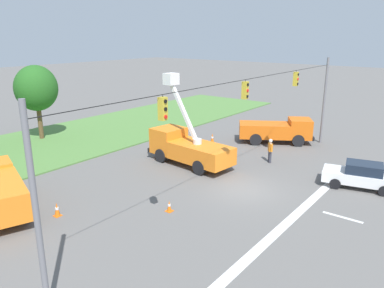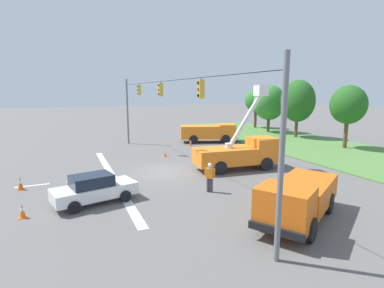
{
  "view_description": "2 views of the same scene",
  "coord_description": "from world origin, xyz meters",
  "px_view_note": "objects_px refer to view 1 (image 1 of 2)",
  "views": [
    {
      "loc": [
        -18.34,
        -10.19,
        8.92
      ],
      "look_at": [
        -0.18,
        3.82,
        2.23
      ],
      "focal_mm": 35.0,
      "sensor_mm": 36.0,
      "label": 1
    },
    {
      "loc": [
        20.77,
        -6.58,
        5.93
      ],
      "look_at": [
        -2.17,
        3.24,
        1.49
      ],
      "focal_mm": 28.0,
      "sensor_mm": 36.0,
      "label": 2
    }
  ],
  "objects_px": {
    "road_worker": "(270,149)",
    "utility_truck_support_near": "(277,130)",
    "sedan_white": "(361,175)",
    "traffic_cone_near_bucket": "(57,209)",
    "tree_east": "(36,88)",
    "utility_truck_bucket_lift": "(187,146)",
    "traffic_cone_mid_right": "(212,138)",
    "traffic_cone_mid_left": "(169,206)"
  },
  "relations": [
    {
      "from": "tree_east",
      "to": "traffic_cone_near_bucket",
      "type": "distance_m",
      "value": 16.63
    },
    {
      "from": "road_worker",
      "to": "traffic_cone_mid_left",
      "type": "height_order",
      "value": "road_worker"
    },
    {
      "from": "tree_east",
      "to": "utility_truck_bucket_lift",
      "type": "distance_m",
      "value": 14.96
    },
    {
      "from": "sedan_white",
      "to": "traffic_cone_near_bucket",
      "type": "height_order",
      "value": "sedan_white"
    },
    {
      "from": "traffic_cone_near_bucket",
      "to": "tree_east",
      "type": "bearing_deg",
      "value": 61.37
    },
    {
      "from": "traffic_cone_mid_left",
      "to": "traffic_cone_mid_right",
      "type": "relative_size",
      "value": 0.75
    },
    {
      "from": "utility_truck_support_near",
      "to": "traffic_cone_mid_left",
      "type": "bearing_deg",
      "value": -175.26
    },
    {
      "from": "utility_truck_bucket_lift",
      "to": "sedan_white",
      "type": "height_order",
      "value": "utility_truck_bucket_lift"
    },
    {
      "from": "tree_east",
      "to": "traffic_cone_mid_left",
      "type": "relative_size",
      "value": 10.63
    },
    {
      "from": "utility_truck_bucket_lift",
      "to": "traffic_cone_near_bucket",
      "type": "bearing_deg",
      "value": 178.69
    },
    {
      "from": "utility_truck_bucket_lift",
      "to": "sedan_white",
      "type": "bearing_deg",
      "value": -74.71
    },
    {
      "from": "sedan_white",
      "to": "traffic_cone_mid_right",
      "type": "bearing_deg",
      "value": 78.22
    },
    {
      "from": "tree_east",
      "to": "traffic_cone_mid_right",
      "type": "relative_size",
      "value": 7.96
    },
    {
      "from": "traffic_cone_near_bucket",
      "to": "utility_truck_support_near",
      "type": "bearing_deg",
      "value": -8.46
    },
    {
      "from": "sedan_white",
      "to": "traffic_cone_mid_left",
      "type": "relative_size",
      "value": 7.49
    },
    {
      "from": "utility_truck_support_near",
      "to": "tree_east",
      "type": "bearing_deg",
      "value": 124.71
    },
    {
      "from": "tree_east",
      "to": "utility_truck_bucket_lift",
      "type": "xyz_separation_m",
      "value": [
        2.71,
        -14.37,
        -3.18
      ]
    },
    {
      "from": "utility_truck_bucket_lift",
      "to": "utility_truck_support_near",
      "type": "relative_size",
      "value": 1.06
    },
    {
      "from": "tree_east",
      "to": "traffic_cone_mid_right",
      "type": "distance_m",
      "value": 15.72
    },
    {
      "from": "sedan_white",
      "to": "tree_east",
      "type": "bearing_deg",
      "value": 102.71
    },
    {
      "from": "utility_truck_support_near",
      "to": "road_worker",
      "type": "distance_m",
      "value": 5.53
    },
    {
      "from": "road_worker",
      "to": "traffic_cone_mid_left",
      "type": "xyz_separation_m",
      "value": [
        -10.41,
        0.62,
        -0.71
      ]
    },
    {
      "from": "utility_truck_bucket_lift",
      "to": "utility_truck_support_near",
      "type": "height_order",
      "value": "utility_truck_bucket_lift"
    },
    {
      "from": "traffic_cone_mid_right",
      "to": "traffic_cone_near_bucket",
      "type": "height_order",
      "value": "traffic_cone_mid_right"
    },
    {
      "from": "sedan_white",
      "to": "utility_truck_support_near",
      "type": "bearing_deg",
      "value": 54.06
    },
    {
      "from": "utility_truck_bucket_lift",
      "to": "traffic_cone_mid_right",
      "type": "xyz_separation_m",
      "value": [
        5.68,
        1.73,
        -0.94
      ]
    },
    {
      "from": "road_worker",
      "to": "traffic_cone_near_bucket",
      "type": "height_order",
      "value": "road_worker"
    },
    {
      "from": "utility_truck_support_near",
      "to": "traffic_cone_near_bucket",
      "type": "xyz_separation_m",
      "value": [
        -19.51,
        2.9,
        -0.76
      ]
    },
    {
      "from": "road_worker",
      "to": "utility_truck_support_near",
      "type": "bearing_deg",
      "value": 20.21
    },
    {
      "from": "road_worker",
      "to": "traffic_cone_mid_right",
      "type": "height_order",
      "value": "road_worker"
    },
    {
      "from": "traffic_cone_mid_left",
      "to": "traffic_cone_mid_right",
      "type": "height_order",
      "value": "traffic_cone_mid_right"
    },
    {
      "from": "traffic_cone_mid_right",
      "to": "traffic_cone_mid_left",
      "type": "bearing_deg",
      "value": -155.01
    },
    {
      "from": "utility_truck_support_near",
      "to": "traffic_cone_near_bucket",
      "type": "bearing_deg",
      "value": 171.54
    },
    {
      "from": "tree_east",
      "to": "road_worker",
      "type": "bearing_deg",
      "value": -70.77
    },
    {
      "from": "tree_east",
      "to": "sedan_white",
      "type": "xyz_separation_m",
      "value": [
        5.73,
        -25.4,
        -3.73
      ]
    },
    {
      "from": "utility_truck_support_near",
      "to": "traffic_cone_near_bucket",
      "type": "relative_size",
      "value": 8.67
    },
    {
      "from": "sedan_white",
      "to": "traffic_cone_near_bucket",
      "type": "xyz_separation_m",
      "value": [
        -13.44,
        11.27,
        -0.43
      ]
    },
    {
      "from": "sedan_white",
      "to": "traffic_cone_mid_right",
      "type": "relative_size",
      "value": 5.61
    },
    {
      "from": "traffic_cone_near_bucket",
      "to": "traffic_cone_mid_right",
      "type": "bearing_deg",
      "value": 5.28
    },
    {
      "from": "sedan_white",
      "to": "traffic_cone_near_bucket",
      "type": "distance_m",
      "value": 17.55
    },
    {
      "from": "utility_truck_bucket_lift",
      "to": "sedan_white",
      "type": "distance_m",
      "value": 11.45
    },
    {
      "from": "utility_truck_bucket_lift",
      "to": "road_worker",
      "type": "bearing_deg",
      "value": -49.57
    }
  ]
}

